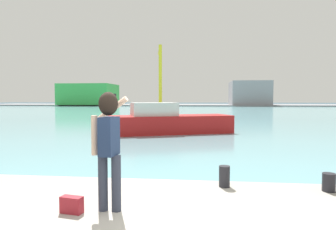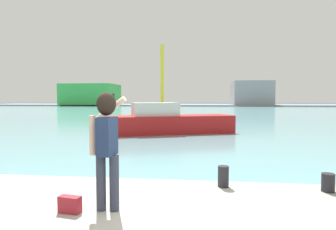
# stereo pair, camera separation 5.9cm
# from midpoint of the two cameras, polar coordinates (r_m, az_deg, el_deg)

# --- Properties ---
(ground_plane) EXTENTS (220.00, 220.00, 0.00)m
(ground_plane) POSITION_cam_midpoint_polar(r_m,az_deg,el_deg) (54.03, 5.85, 0.72)
(ground_plane) COLOR #334751
(harbor_water) EXTENTS (140.00, 100.00, 0.02)m
(harbor_water) POSITION_cam_midpoint_polar(r_m,az_deg,el_deg) (56.02, 5.87, 0.82)
(harbor_water) COLOR #6BA8B2
(harbor_water) RESTS_ON ground_plane
(far_shore_dock) EXTENTS (140.00, 20.00, 0.36)m
(far_shore_dock) POSITION_cam_midpoint_polar(r_m,az_deg,el_deg) (96.00, 6.08, 1.90)
(far_shore_dock) COLOR gray
(far_shore_dock) RESTS_ON ground_plane
(person_photographer) EXTENTS (0.53, 0.56, 1.74)m
(person_photographer) POSITION_cam_midpoint_polar(r_m,az_deg,el_deg) (4.46, -11.59, -4.39)
(person_photographer) COLOR #2D3342
(person_photographer) RESTS_ON quay_promenade
(handbag) EXTENTS (0.34, 0.20, 0.24)m
(handbag) POSITION_cam_midpoint_polar(r_m,az_deg,el_deg) (4.72, -18.17, -15.88)
(handbag) COLOR maroon
(handbag) RESTS_ON quay_promenade
(harbor_bollard) EXTENTS (0.20, 0.20, 0.39)m
(harbor_bollard) POSITION_cam_midpoint_polar(r_m,az_deg,el_deg) (5.79, 10.37, -11.39)
(harbor_bollard) COLOR black
(harbor_bollard) RESTS_ON quay_promenade
(harbor_bollard_2) EXTENTS (0.22, 0.22, 0.32)m
(harbor_bollard_2) POSITION_cam_midpoint_polar(r_m,az_deg,el_deg) (6.14, 27.97, -11.22)
(harbor_bollard_2) COLOR black
(harbor_bollard_2) RESTS_ON quay_promenade
(boat_moored) EXTENTS (8.52, 5.23, 2.01)m
(boat_moored) POSITION_cam_midpoint_polar(r_m,az_deg,el_deg) (19.73, -0.32, -1.32)
(boat_moored) COLOR #B21919
(boat_moored) RESTS_ON harbor_water
(warehouse_left) EXTENTS (15.80, 13.30, 6.34)m
(warehouse_left) POSITION_cam_midpoint_polar(r_m,az_deg,el_deg) (97.51, -14.79, 3.80)
(warehouse_left) COLOR green
(warehouse_left) RESTS_ON far_shore_dock
(warehouse_right) EXTENTS (11.26, 13.52, 7.03)m
(warehouse_right) POSITION_cam_midpoint_polar(r_m,az_deg,el_deg) (94.96, 15.12, 4.02)
(warehouse_right) COLOR gray
(warehouse_right) RESTS_ON far_shore_dock
(port_crane) EXTENTS (3.15, 13.69, 18.00)m
(port_crane) POSITION_cam_midpoint_polar(r_m,az_deg,el_deg) (93.17, -1.53, 8.87)
(port_crane) COLOR yellow
(port_crane) RESTS_ON far_shore_dock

